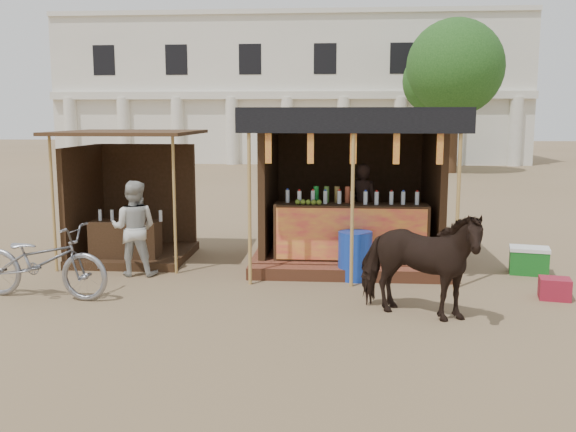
% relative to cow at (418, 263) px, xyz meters
% --- Properties ---
extents(ground, '(120.00, 120.00, 0.00)m').
position_rel_cow_xyz_m(ground, '(-1.84, -0.05, -0.74)').
color(ground, '#846B4C').
rests_on(ground, ground).
extents(main_stall, '(3.60, 3.61, 2.78)m').
position_rel_cow_xyz_m(main_stall, '(-0.83, 3.31, 0.29)').
color(main_stall, brown).
rests_on(main_stall, ground).
extents(secondary_stall, '(2.40, 2.40, 2.38)m').
position_rel_cow_xyz_m(secondary_stall, '(-5.01, 3.19, 0.12)').
color(secondary_stall, '#3A2215').
rests_on(secondary_stall, ground).
extents(cow, '(1.91, 1.44, 1.47)m').
position_rel_cow_xyz_m(cow, '(0.00, 0.00, 0.00)').
color(cow, black).
rests_on(cow, ground).
extents(motorbike, '(2.17, 0.98, 1.10)m').
position_rel_cow_xyz_m(motorbike, '(-5.38, 0.51, -0.18)').
color(motorbike, gray).
rests_on(motorbike, ground).
extents(bystander, '(0.79, 0.62, 1.59)m').
position_rel_cow_xyz_m(bystander, '(-4.45, 1.95, 0.06)').
color(bystander, '#B8B8B2').
rests_on(bystander, ground).
extents(blue_barrel, '(0.59, 0.59, 0.79)m').
position_rel_cow_xyz_m(blue_barrel, '(-0.77, 1.95, -0.34)').
color(blue_barrel, '#1639A8').
rests_on(blue_barrel, ground).
extents(red_crate, '(0.49, 0.43, 0.31)m').
position_rel_cow_xyz_m(red_crate, '(2.11, 1.03, -0.58)').
color(red_crate, maroon).
rests_on(red_crate, ground).
extents(cooler, '(0.72, 0.57, 0.46)m').
position_rel_cow_xyz_m(cooler, '(2.17, 2.55, -0.50)').
color(cooler, '#16651D').
rests_on(cooler, ground).
extents(background_building, '(26.00, 7.45, 8.18)m').
position_rel_cow_xyz_m(background_building, '(-3.84, 29.90, 3.25)').
color(background_building, silver).
rests_on(background_building, ground).
extents(tree, '(4.50, 4.40, 7.00)m').
position_rel_cow_xyz_m(tree, '(3.97, 22.10, 3.90)').
color(tree, '#382314').
rests_on(tree, ground).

